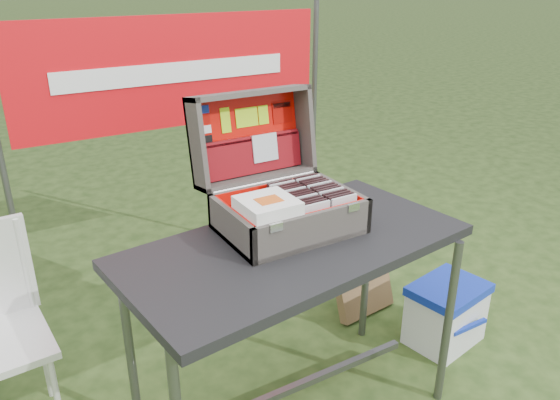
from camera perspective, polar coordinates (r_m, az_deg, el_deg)
table at (r=2.28m, az=1.44°, el=-13.59°), size 1.39×0.81×0.82m
table_top at (r=2.08m, az=1.54°, el=-4.85°), size 1.39×0.81×0.04m
table_leg_fr at (r=2.46m, az=17.13°, el=-12.33°), size 0.04×0.04×0.78m
table_leg_bl at (r=2.31m, az=-15.45°, el=-14.63°), size 0.04×0.04×0.78m
table_leg_br at (r=2.78m, az=9.01°, el=-7.14°), size 0.04×0.04×0.78m
table_brace at (r=2.47m, az=1.37°, el=-19.04°), size 1.17×0.03×0.03m
suitcase at (r=2.11m, az=0.11°, el=3.55°), size 0.52×0.53×0.50m
suitcase_base_bottom at (r=2.15m, az=0.93°, el=-2.88°), size 0.52×0.37×0.02m
suitcase_base_wall_front at (r=1.99m, az=3.60°, el=-3.22°), size 0.52×0.02×0.14m
suitcase_base_wall_back at (r=2.27m, az=-1.40°, el=0.14°), size 0.52×0.02×0.14m
suitcase_base_wall_left at (r=2.02m, az=-5.13°, el=-2.93°), size 0.02×0.37×0.14m
suitcase_base_wall_right at (r=2.26m, az=6.35°, el=-0.08°), size 0.02×0.37×0.14m
suitcase_liner_floor at (r=2.15m, az=0.93°, el=-2.56°), size 0.48×0.33×0.01m
suitcase_latch_left at (r=1.88m, az=-0.42°, el=-2.86°), size 0.05×0.01×0.03m
suitcase_latch_right at (r=2.05m, az=7.67°, el=-0.75°), size 0.05×0.01×0.03m
suitcase_hinge at (r=2.25m, az=-1.55°, el=1.87°), size 0.47×0.02×0.02m
suitcase_lid_back at (r=2.33m, az=-3.52°, el=6.80°), size 0.52×0.08×0.37m
suitcase_lid_rim_far at (r=2.26m, az=-3.28°, el=11.10°), size 0.52×0.14×0.04m
suitcase_lid_rim_near at (r=2.31m, az=-2.41°, el=2.37°), size 0.52×0.14×0.04m
suitcase_lid_rim_left at (r=2.18m, az=-8.69°, el=5.68°), size 0.02×0.20×0.39m
suitcase_lid_rim_right at (r=2.40m, az=2.49°, el=7.55°), size 0.02×0.20×0.39m
suitcase_lid_liner at (r=2.32m, az=-3.37°, el=6.78°), size 0.48×0.06×0.32m
suitcase_liner_wall_front at (r=2.00m, az=3.39°, el=-2.82°), size 0.48×0.01×0.12m
suitcase_liner_wall_back at (r=2.25m, az=-1.24°, el=0.27°), size 0.48×0.01×0.12m
suitcase_liner_wall_left at (r=2.02m, az=-4.81°, el=-2.59°), size 0.01×0.33×0.12m
suitcase_liner_wall_right at (r=2.25m, az=6.09°, el=0.09°), size 0.01×0.33×0.12m
suitcase_lid_pocket at (r=2.31m, az=-2.94°, el=4.63°), size 0.46×0.06×0.15m
suitcase_pocket_edge at (r=2.30m, az=-3.06°, el=6.44°), size 0.45×0.02×0.02m
suitcase_pocket_cd at (r=2.32m, az=-1.58°, el=5.49°), size 0.12×0.03×0.12m
lid_sticker_cc_a at (r=2.22m, az=-8.06°, el=9.34°), size 0.05×0.01×0.03m
lid_sticker_cc_b at (r=2.22m, az=-7.94°, el=8.32°), size 0.05×0.01×0.03m
lid_sticker_cc_c at (r=2.23m, az=-7.82°, el=7.30°), size 0.05×0.01×0.03m
lid_sticker_cc_d at (r=2.23m, az=-7.69°, el=6.29°), size 0.05×0.01×0.03m
lid_card_neon_tall at (r=2.26m, az=-5.71°, el=8.29°), size 0.04×0.02×0.10m
lid_card_neon_main at (r=2.30m, az=-3.49°, el=8.62°), size 0.10×0.02×0.08m
lid_card_neon_small at (r=2.34m, az=-1.75°, el=8.88°), size 0.05×0.02×0.08m
lid_sticker_band at (r=2.39m, az=0.22°, el=9.16°), size 0.09×0.02×0.09m
lid_sticker_band_bar at (r=2.38m, az=0.16°, el=9.88°), size 0.08×0.01×0.02m
cd_left_0 at (r=2.03m, az=3.82°, el=-2.06°), size 0.12×0.01×0.13m
cd_left_1 at (r=2.04m, az=3.49°, el=-1.85°), size 0.12×0.01×0.13m
cd_left_2 at (r=2.06m, az=3.17°, el=-1.65°), size 0.12×0.01×0.13m
cd_left_3 at (r=2.07m, az=2.86°, el=-1.45°), size 0.12×0.01×0.13m
cd_left_4 at (r=2.09m, az=2.55°, el=-1.25°), size 0.12×0.01×0.13m
cd_left_5 at (r=2.10m, az=2.24°, el=-1.05°), size 0.12×0.01×0.13m
cd_left_6 at (r=2.12m, az=1.94°, el=-0.86°), size 0.12×0.01×0.13m
cd_left_7 at (r=2.14m, az=1.65°, el=-0.67°), size 0.12×0.01×0.13m
cd_left_8 at (r=2.15m, az=1.35°, el=-0.48°), size 0.12×0.01×0.13m
cd_left_9 at (r=2.17m, az=1.07°, el=-0.30°), size 0.12×0.01×0.13m
cd_left_10 at (r=2.18m, az=0.78°, el=-0.12°), size 0.12×0.01×0.13m
cd_left_11 at (r=2.20m, az=0.50°, el=0.06°), size 0.12×0.01×0.13m
cd_left_12 at (r=2.22m, az=0.23°, el=0.24°), size 0.12×0.01×0.13m
cd_left_13 at (r=2.23m, az=-0.04°, el=0.41°), size 0.12×0.01×0.13m
cd_right_0 at (r=2.10m, az=6.66°, el=-1.31°), size 0.12×0.01×0.13m
cd_right_1 at (r=2.11m, az=6.32°, el=-1.11°), size 0.12×0.01×0.13m
cd_right_2 at (r=2.13m, az=5.99°, el=-0.92°), size 0.12×0.01×0.13m
cd_right_3 at (r=2.14m, az=5.67°, el=-0.73°), size 0.12×0.01×0.13m
cd_right_4 at (r=2.16m, az=5.35°, el=-0.54°), size 0.12×0.01×0.13m
cd_right_5 at (r=2.17m, az=5.03°, el=-0.36°), size 0.12×0.01×0.13m
cd_right_6 at (r=2.19m, az=4.72°, el=-0.18°), size 0.12×0.01×0.13m
cd_right_7 at (r=2.20m, az=4.41°, el=0.00°), size 0.12×0.01×0.13m
cd_right_8 at (r=2.22m, az=4.11°, el=0.18°), size 0.12×0.01×0.13m
cd_right_9 at (r=2.23m, az=3.81°, el=0.36°), size 0.12×0.01×0.13m
cd_right_10 at (r=2.25m, az=3.52°, el=0.53°), size 0.12×0.01×0.13m
cd_right_11 at (r=2.26m, az=3.22°, el=0.70°), size 0.12×0.01×0.13m
cd_right_12 at (r=2.28m, az=2.94°, el=0.86°), size 0.12×0.01×0.13m
cd_right_13 at (r=2.29m, az=2.65°, el=1.03°), size 0.12×0.01×0.13m
songbook_0 at (r=1.98m, az=-1.31°, el=-1.07°), size 0.20×0.20×0.00m
songbook_1 at (r=1.98m, az=-1.32°, el=-0.94°), size 0.20×0.20×0.00m
songbook_2 at (r=1.98m, az=-1.32°, el=-0.80°), size 0.20×0.20×0.00m
songbook_3 at (r=1.97m, az=-1.32°, el=-0.67°), size 0.20×0.20×0.00m
songbook_4 at (r=1.97m, az=-1.32°, el=-0.54°), size 0.20×0.20×0.00m
songbook_5 at (r=1.97m, az=-1.32°, el=-0.40°), size 0.20×0.20×0.00m
songbook_6 at (r=1.97m, az=-1.32°, el=-0.27°), size 0.20×0.20×0.00m
songbook_7 at (r=1.97m, az=-1.32°, el=-0.14°), size 0.20×0.20×0.00m
songbook_8 at (r=1.96m, az=-1.33°, el=-0.00°), size 0.20×0.20×0.00m
songbook_graphic at (r=1.95m, az=-1.18°, el=0.01°), size 0.09×0.07×0.00m
cooler at (r=2.94m, az=16.93°, el=-11.28°), size 0.42×0.34×0.33m
cooler_body at (r=2.96m, az=16.88°, el=-11.64°), size 0.40×0.32×0.28m
cooler_lid at (r=2.87m, az=17.26°, el=-8.92°), size 0.42×0.34×0.04m
cooler_handle at (r=2.86m, az=19.20°, el=-12.40°), size 0.22×0.02×0.02m
chair_leg_br at (r=2.68m, az=-23.47°, el=-14.60°), size 0.02×0.02×0.45m
chair_upright_right at (r=2.47m, az=-25.12°, el=-6.22°), size 0.02×0.02×0.42m
cardboard_box at (r=3.07m, az=8.60°, el=-8.33°), size 0.37×0.21×0.38m
banner_post_left at (r=2.80m, az=-26.66°, el=1.21°), size 0.03×0.03×1.70m
banner_post_right at (r=3.34m, az=3.50°, el=6.85°), size 0.03×0.03×1.70m
banner at (r=2.85m, az=-10.86°, el=13.00°), size 1.60×0.02×0.55m
banner_text at (r=2.83m, az=-10.77°, el=12.96°), size 1.20×0.00×0.10m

